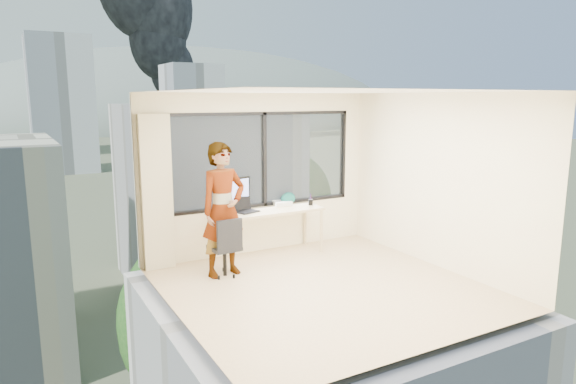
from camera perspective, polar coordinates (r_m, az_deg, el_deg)
floor at (r=7.02m, az=4.02°, el=-10.59°), size 4.00×4.00×0.01m
ceiling at (r=6.55m, az=4.32°, el=11.14°), size 4.00×4.00×0.01m
wall_front at (r=5.15m, az=16.43°, el=-3.67°), size 4.00×0.01×2.60m
wall_left at (r=5.84m, az=-12.52°, el=-1.84°), size 0.01×4.00×2.60m
wall_right at (r=7.92m, az=16.38°, el=1.19°), size 0.01×4.00×2.60m
window_wall at (r=8.38m, az=-3.02°, el=3.64°), size 3.30×0.16×1.55m
curtain at (r=7.72m, az=-14.49°, el=-0.09°), size 0.45×0.14×2.30m
desk at (r=8.28m, az=-2.22°, el=-4.55°), size 1.80×0.60×0.75m
chair at (r=7.36m, az=-7.13°, el=-6.01°), size 0.48×0.48×0.88m
person at (r=7.28m, az=-7.24°, el=-1.98°), size 0.77×0.58×1.92m
monitor at (r=8.04m, az=-5.81°, el=-0.29°), size 0.56×0.28×0.55m
game_console at (r=8.55m, az=-0.66°, el=-1.24°), size 0.32×0.28×0.07m
laptop at (r=8.03m, az=-4.56°, el=-1.51°), size 0.43×0.44×0.22m
cellphone at (r=7.82m, az=-6.03°, el=-2.62°), size 0.11×0.06×0.01m
pen_cup at (r=8.56m, az=2.55°, el=-1.14°), size 0.10×0.10×0.10m
handbag at (r=8.59m, az=0.02°, el=-0.72°), size 0.28×0.16×0.21m
exterior_ground at (r=126.62m, az=-27.10°, el=1.83°), size 400.00×400.00×0.04m
near_bldg_b at (r=46.97m, az=-9.10°, el=-0.10°), size 14.00×13.00×16.00m
near_bldg_c at (r=48.81m, az=15.68°, el=-3.57°), size 12.00×10.00×10.00m
far_tower_b at (r=126.03m, az=-24.00°, el=8.90°), size 13.00×13.00×30.00m
far_tower_c at (r=153.42m, az=-10.64°, el=8.99°), size 15.00×15.00×26.00m
hill_b at (r=341.97m, az=-11.41°, el=7.51°), size 300.00×220.00×96.00m
tree_b at (r=27.45m, az=-10.32°, el=-15.67°), size 7.60×7.60×9.00m
tree_c at (r=53.44m, az=0.38°, el=-1.97°), size 8.40×8.40×10.00m
smoke_plume_b at (r=186.62m, az=-10.95°, el=17.84°), size 30.00×18.00×70.00m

